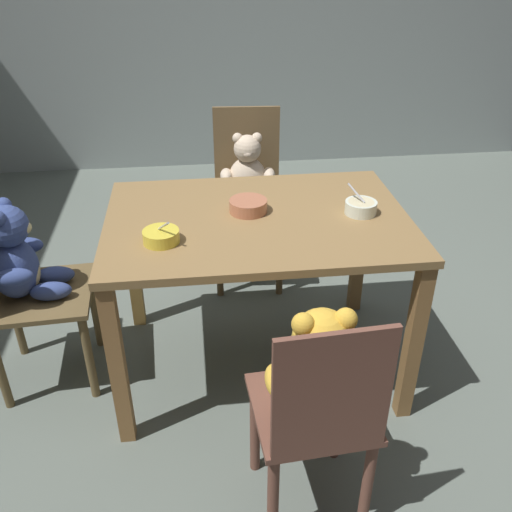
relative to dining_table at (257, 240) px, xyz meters
name	(u,v)px	position (x,y,z in m)	size (l,w,h in m)	color
ground_plane	(257,365)	(0.00, 0.00, -0.66)	(5.20, 5.20, 0.04)	slate
dining_table	(257,240)	(0.00, 0.00, 0.00)	(1.19, 0.82, 0.75)	olive
teddy_chair_far_center	(248,187)	(0.04, 0.76, -0.10)	(0.40, 0.40, 0.93)	brown
teddy_chair_near_left	(19,268)	(-0.95, 0.03, -0.08)	(0.43, 0.43, 0.91)	brown
teddy_chair_near_front	(318,386)	(0.09, -0.76, -0.08)	(0.39, 0.38, 0.86)	brown
porridge_bowl_yellow_near_left	(161,236)	(-0.37, -0.16, 0.13)	(0.13, 0.13, 0.11)	yellow
porridge_bowl_white_near_right	(361,207)	(0.41, -0.02, 0.13)	(0.13, 0.13, 0.11)	silver
porridge_bowl_terracotta_center	(248,206)	(-0.03, 0.05, 0.13)	(0.15, 0.15, 0.05)	#B76D4D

